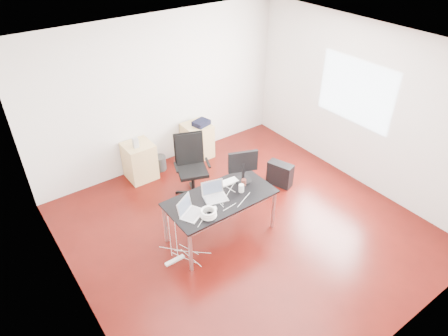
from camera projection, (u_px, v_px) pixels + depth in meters
room_shell at (249, 152)px, 5.52m from camera, size 5.00×5.00×5.00m
desk at (220, 200)px, 5.81m from camera, size 1.60×0.80×0.73m
office_chair at (191, 163)px, 6.74m from camera, size 0.62×0.63×1.08m
filing_cabinet_left at (140, 161)px, 7.26m from camera, size 0.50×0.50×0.70m
filing_cabinet_right at (197, 141)px, 7.87m from camera, size 0.50×0.50×0.70m
pc_tower at (280, 174)px, 7.15m from camera, size 0.33×0.49×0.44m
wastebasket at (160, 163)px, 7.59m from camera, size 0.27×0.27×0.28m
power_strip at (175, 260)px, 5.72m from camera, size 0.30×0.06×0.04m
laptop_left at (190, 211)px, 5.44m from camera, size 0.41×0.38×0.23m
laptop_right at (215, 194)px, 5.74m from camera, size 0.38×0.33×0.23m
monitor at (243, 165)px, 5.96m from camera, size 0.44×0.26×0.51m
keyboard at (224, 183)px, 6.03m from camera, size 0.45×0.17×0.02m
cup_white at (241, 188)px, 5.86m from camera, size 0.10×0.10×0.12m
cup_brown at (244, 182)px, 5.99m from camera, size 0.10×0.10×0.10m
cable_coil at (208, 213)px, 5.40m from camera, size 0.24×0.24×0.11m
power_adapter at (214, 209)px, 5.54m from camera, size 0.08×0.08×0.03m
speaker at (136, 143)px, 6.93m from camera, size 0.09×0.08×0.18m
navy_garment at (201, 123)px, 7.64m from camera, size 0.35×0.31×0.09m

